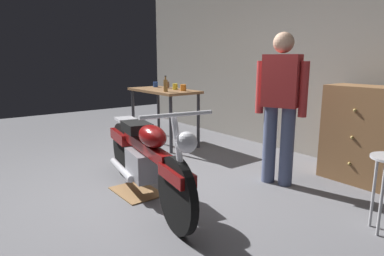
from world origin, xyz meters
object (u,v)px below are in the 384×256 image
(person_standing, at_px, (280,103))
(bottle, at_px, (166,85))
(mug_brown_stoneware, at_px, (167,85))
(mug_yellow_tall, at_px, (175,87))
(wooden_dresser, at_px, (362,135))
(motorcycle, at_px, (144,156))
(mug_orange_travel, at_px, (183,88))
(mug_blue_enamel, at_px, (156,84))

(person_standing, xyz_separation_m, bottle, (-1.99, -0.19, 0.07))
(person_standing, height_order, mug_brown_stoneware, person_standing)
(mug_yellow_tall, bearing_deg, wooden_dresser, 14.65)
(motorcycle, bearing_deg, bottle, 150.38)
(motorcycle, distance_m, mug_brown_stoneware, 2.58)
(mug_orange_travel, bearing_deg, wooden_dresser, 16.13)
(motorcycle, distance_m, wooden_dresser, 2.46)
(mug_blue_enamel, distance_m, bottle, 0.86)
(motorcycle, xyz_separation_m, mug_yellow_tall, (-1.63, 1.51, 0.50))
(person_standing, bearing_deg, mug_orange_travel, -22.49)
(motorcycle, xyz_separation_m, wooden_dresser, (1.07, 2.22, 0.10))
(mug_orange_travel, distance_m, mug_brown_stoneware, 0.58)
(mug_yellow_tall, relative_size, bottle, 0.47)
(person_standing, relative_size, mug_blue_enamel, 14.58)
(person_standing, distance_m, mug_blue_enamel, 2.79)
(mug_blue_enamel, distance_m, mug_orange_travel, 0.85)
(motorcycle, distance_m, mug_orange_travel, 2.11)
(motorcycle, bearing_deg, wooden_dresser, 74.46)
(wooden_dresser, xyz_separation_m, bottle, (-2.52, -1.00, 0.45))
(mug_blue_enamel, xyz_separation_m, bottle, (0.80, -0.31, 0.05))
(mug_blue_enamel, xyz_separation_m, mug_brown_stoneware, (0.28, 0.06, 0.01))
(mug_yellow_tall, distance_m, bottle, 0.35)
(motorcycle, height_order, bottle, bottle)
(mug_brown_stoneware, xyz_separation_m, bottle, (0.52, -0.37, 0.04))
(mug_blue_enamel, height_order, mug_orange_travel, mug_orange_travel)
(wooden_dresser, xyz_separation_m, mug_blue_enamel, (-3.32, -0.69, 0.40))
(person_standing, bearing_deg, mug_yellow_tall, -22.38)
(mug_yellow_tall, bearing_deg, motorcycle, -42.80)
(wooden_dresser, distance_m, mug_orange_travel, 2.60)
(motorcycle, xyz_separation_m, mug_brown_stoneware, (-1.98, 1.58, 0.51))
(mug_brown_stoneware, bearing_deg, mug_yellow_tall, -11.13)
(person_standing, relative_size, wooden_dresser, 1.52)
(bottle, bearing_deg, mug_blue_enamel, 158.75)
(person_standing, distance_m, bottle, 2.00)
(mug_orange_travel, bearing_deg, bottle, -100.59)
(wooden_dresser, xyz_separation_m, mug_yellow_tall, (-2.70, -0.71, 0.40))
(mug_orange_travel, bearing_deg, motorcycle, -47.06)
(motorcycle, relative_size, bottle, 9.00)
(motorcycle, distance_m, mug_yellow_tall, 2.28)
(mug_orange_travel, height_order, mug_brown_stoneware, mug_brown_stoneware)
(mug_orange_travel, bearing_deg, mug_brown_stoneware, 172.52)
(mug_blue_enamel, relative_size, mug_orange_travel, 0.94)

